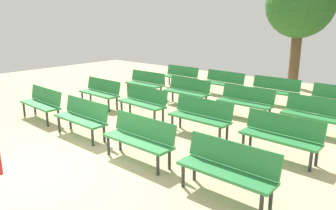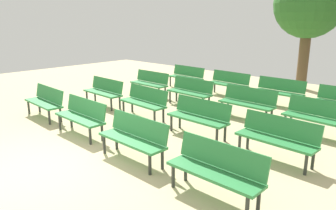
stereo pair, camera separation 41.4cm
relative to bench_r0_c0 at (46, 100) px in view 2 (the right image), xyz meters
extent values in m
plane|color=#CCB789|center=(3.01, -1.70, -0.50)|extent=(24.00, 24.00, 0.00)
cube|color=#2D8442|center=(0.00, -0.08, -0.07)|extent=(1.62, 0.51, 0.05)
cube|color=#2D8442|center=(0.01, 0.12, 0.17)|extent=(1.60, 0.19, 0.40)
cylinder|color=#2D332D|center=(-0.71, -0.21, -0.30)|extent=(0.06, 0.06, 0.40)
cylinder|color=#2D332D|center=(0.69, -0.27, -0.30)|extent=(0.06, 0.06, 0.40)
cylinder|color=#2D332D|center=(-0.70, 0.11, -0.30)|extent=(0.06, 0.06, 0.40)
cylinder|color=#2D332D|center=(0.70, 0.05, -0.30)|extent=(0.06, 0.06, 0.40)
cube|color=#2D8442|center=(2.01, -0.15, -0.07)|extent=(1.61, 0.46, 0.05)
cube|color=#2D8442|center=(2.01, 0.05, 0.17)|extent=(1.60, 0.15, 0.40)
cylinder|color=#2D332D|center=(1.30, -0.30, -0.30)|extent=(0.06, 0.06, 0.40)
cylinder|color=#2D332D|center=(2.70, -0.32, -0.30)|extent=(0.06, 0.06, 0.40)
cylinder|color=#2D332D|center=(1.31, 0.02, -0.30)|extent=(0.06, 0.06, 0.40)
cylinder|color=#2D332D|center=(2.71, 0.00, -0.30)|extent=(0.06, 0.06, 0.40)
cube|color=#2D8442|center=(4.05, -0.24, -0.07)|extent=(1.60, 0.45, 0.05)
cube|color=#2D8442|center=(4.05, -0.04, 0.17)|extent=(1.60, 0.13, 0.40)
cylinder|color=#2D332D|center=(3.35, -0.40, -0.30)|extent=(0.06, 0.06, 0.40)
cylinder|color=#2D332D|center=(4.75, -0.41, -0.30)|extent=(0.06, 0.06, 0.40)
cylinder|color=#2D332D|center=(3.35, -0.08, -0.30)|extent=(0.06, 0.06, 0.40)
cylinder|color=#2D332D|center=(4.75, -0.09, -0.30)|extent=(0.06, 0.06, 0.40)
cube|color=#2D8442|center=(6.06, -0.29, -0.07)|extent=(1.60, 0.45, 0.05)
cube|color=#2D8442|center=(6.06, -0.09, 0.17)|extent=(1.60, 0.13, 0.40)
cylinder|color=#2D332D|center=(5.36, -0.45, -0.30)|extent=(0.06, 0.06, 0.40)
cylinder|color=#2D332D|center=(6.76, -0.45, -0.30)|extent=(0.06, 0.06, 0.40)
cylinder|color=#2D332D|center=(5.36, -0.13, -0.30)|extent=(0.06, 0.06, 0.40)
cylinder|color=#2D332D|center=(6.76, -0.13, -0.30)|extent=(0.06, 0.06, 0.40)
cube|color=#2D8442|center=(0.12, 1.86, -0.07)|extent=(1.61, 0.48, 0.05)
cube|color=#2D8442|center=(0.12, 2.06, 0.17)|extent=(1.60, 0.16, 0.40)
cylinder|color=#2D332D|center=(-0.58, 1.72, -0.30)|extent=(0.06, 0.06, 0.40)
cylinder|color=#2D332D|center=(0.81, 1.68, -0.30)|extent=(0.06, 0.06, 0.40)
cylinder|color=#2D332D|center=(-0.58, 2.04, -0.30)|extent=(0.06, 0.06, 0.40)
cylinder|color=#2D332D|center=(0.82, 2.00, -0.30)|extent=(0.06, 0.06, 0.40)
cube|color=#2D8442|center=(2.06, 1.85, -0.07)|extent=(1.62, 0.53, 0.05)
cube|color=#2D8442|center=(2.07, 2.05, 0.17)|extent=(1.60, 0.21, 0.40)
cylinder|color=#2D332D|center=(1.35, 1.73, -0.30)|extent=(0.06, 0.06, 0.40)
cylinder|color=#2D332D|center=(2.75, 1.65, -0.30)|extent=(0.06, 0.06, 0.40)
cylinder|color=#2D332D|center=(1.37, 2.05, -0.30)|extent=(0.06, 0.06, 0.40)
cylinder|color=#2D332D|center=(2.77, 1.97, -0.30)|extent=(0.06, 0.06, 0.40)
cube|color=#2D8442|center=(4.10, 1.77, -0.07)|extent=(1.60, 0.45, 0.05)
cube|color=#2D8442|center=(4.10, 1.97, 0.17)|extent=(1.60, 0.13, 0.40)
cylinder|color=#2D332D|center=(3.40, 1.62, -0.30)|extent=(0.06, 0.06, 0.40)
cylinder|color=#2D332D|center=(4.80, 1.61, -0.30)|extent=(0.06, 0.06, 0.40)
cylinder|color=#2D332D|center=(3.40, 1.94, -0.30)|extent=(0.06, 0.06, 0.40)
cylinder|color=#2D332D|center=(4.80, 1.93, -0.30)|extent=(0.06, 0.06, 0.40)
cube|color=#2D8442|center=(6.11, 1.71, -0.07)|extent=(1.61, 0.49, 0.05)
cube|color=#2D8442|center=(6.11, 1.91, 0.17)|extent=(1.60, 0.17, 0.40)
cylinder|color=#2D332D|center=(5.40, 1.57, -0.30)|extent=(0.06, 0.06, 0.40)
cylinder|color=#2D332D|center=(6.80, 1.53, -0.30)|extent=(0.06, 0.06, 0.40)
cylinder|color=#2D332D|center=(5.41, 1.89, -0.30)|extent=(0.06, 0.06, 0.40)
cylinder|color=#2D332D|center=(6.81, 1.85, -0.30)|extent=(0.06, 0.06, 0.40)
cube|color=#2D8442|center=(0.12, 3.90, -0.07)|extent=(1.60, 0.45, 0.05)
cube|color=#2D8442|center=(0.12, 4.10, 0.17)|extent=(1.60, 0.14, 0.40)
cylinder|color=#2D332D|center=(-0.58, 3.75, -0.30)|extent=(0.06, 0.06, 0.40)
cylinder|color=#2D332D|center=(0.82, 3.74, -0.30)|extent=(0.06, 0.06, 0.40)
cylinder|color=#2D332D|center=(-0.58, 4.07, -0.30)|extent=(0.06, 0.06, 0.40)
cylinder|color=#2D332D|center=(0.82, 4.06, -0.30)|extent=(0.06, 0.06, 0.40)
cube|color=#2D8442|center=(2.14, 3.80, -0.07)|extent=(1.61, 0.47, 0.05)
cube|color=#2D8442|center=(2.15, 4.00, 0.17)|extent=(1.60, 0.15, 0.40)
cylinder|color=#2D332D|center=(1.44, 3.65, -0.30)|extent=(0.06, 0.06, 0.40)
cylinder|color=#2D332D|center=(2.84, 3.63, -0.30)|extent=(0.06, 0.06, 0.40)
cylinder|color=#2D332D|center=(1.44, 3.97, -0.30)|extent=(0.06, 0.06, 0.40)
cylinder|color=#2D332D|center=(2.84, 3.95, -0.30)|extent=(0.06, 0.06, 0.40)
cube|color=#2D8442|center=(4.24, 3.80, -0.07)|extent=(1.60, 0.45, 0.05)
cube|color=#2D8442|center=(4.24, 4.00, 0.17)|extent=(1.60, 0.13, 0.40)
cylinder|color=#2D332D|center=(3.53, 3.64, -0.30)|extent=(0.06, 0.06, 0.40)
cylinder|color=#2D332D|center=(4.93, 3.63, -0.30)|extent=(0.06, 0.06, 0.40)
cylinder|color=#2D332D|center=(3.54, 3.96, -0.30)|extent=(0.06, 0.06, 0.40)
cylinder|color=#2D332D|center=(4.94, 3.95, -0.30)|extent=(0.06, 0.06, 0.40)
cube|color=#2D8442|center=(6.18, 3.72, -0.07)|extent=(1.62, 0.53, 0.05)
cube|color=#2D8442|center=(6.19, 3.92, 0.17)|extent=(1.60, 0.21, 0.40)
cylinder|color=#2D332D|center=(5.47, 3.59, -0.30)|extent=(0.06, 0.06, 0.40)
cylinder|color=#2D332D|center=(5.49, 3.91, -0.30)|extent=(0.06, 0.06, 0.40)
cube|color=#2D8442|center=(0.23, 5.85, -0.07)|extent=(1.62, 0.50, 0.05)
cube|color=#2D8442|center=(0.23, 6.05, 0.17)|extent=(1.60, 0.18, 0.40)
cylinder|color=#2D332D|center=(-0.48, 5.72, -0.30)|extent=(0.06, 0.06, 0.40)
cylinder|color=#2D332D|center=(0.92, 5.66, -0.30)|extent=(0.06, 0.06, 0.40)
cylinder|color=#2D332D|center=(-0.47, 6.04, -0.30)|extent=(0.06, 0.06, 0.40)
cylinder|color=#2D332D|center=(0.93, 5.98, -0.30)|extent=(0.06, 0.06, 0.40)
cube|color=#2D8442|center=(2.27, 5.82, -0.07)|extent=(1.62, 0.53, 0.05)
cube|color=#2D8442|center=(2.28, 6.02, 0.17)|extent=(1.60, 0.21, 0.40)
cylinder|color=#2D332D|center=(1.56, 5.70, -0.30)|extent=(0.06, 0.06, 0.40)
cylinder|color=#2D332D|center=(2.96, 5.62, -0.30)|extent=(0.06, 0.06, 0.40)
cylinder|color=#2D332D|center=(1.58, 6.02, -0.30)|extent=(0.06, 0.06, 0.40)
cylinder|color=#2D332D|center=(2.98, 5.94, -0.30)|extent=(0.06, 0.06, 0.40)
cube|color=#2D8442|center=(4.23, 5.79, -0.07)|extent=(1.60, 0.45, 0.05)
cube|color=#2D8442|center=(4.23, 5.99, 0.17)|extent=(1.60, 0.13, 0.40)
cylinder|color=#2D332D|center=(3.53, 5.64, -0.30)|extent=(0.06, 0.06, 0.40)
cylinder|color=#2D332D|center=(4.93, 5.63, -0.30)|extent=(0.06, 0.06, 0.40)
cylinder|color=#2D332D|center=(3.53, 5.96, -0.30)|extent=(0.06, 0.06, 0.40)
cylinder|color=#2D332D|center=(4.93, 5.95, -0.30)|extent=(0.06, 0.06, 0.40)
cylinder|color=#2D332D|center=(5.53, 5.53, -0.30)|extent=(0.06, 0.06, 0.40)
cylinder|color=#2D332D|center=(5.54, 5.85, -0.30)|extent=(0.06, 0.06, 0.40)
cylinder|color=brown|center=(3.72, 8.98, 0.76)|extent=(0.41, 0.41, 2.53)
sphere|color=#2D6628|center=(3.72, 8.98, 2.82)|extent=(2.64, 2.64, 2.64)
camera|label=1|loc=(8.38, -4.36, 2.24)|focal=34.64mm
camera|label=2|loc=(8.69, -4.08, 2.24)|focal=34.64mm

